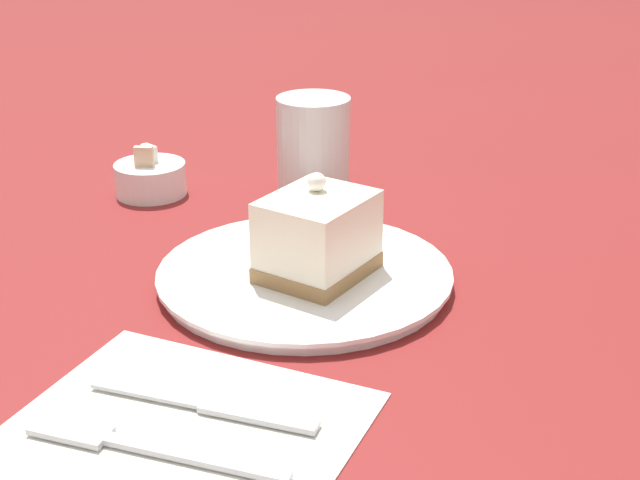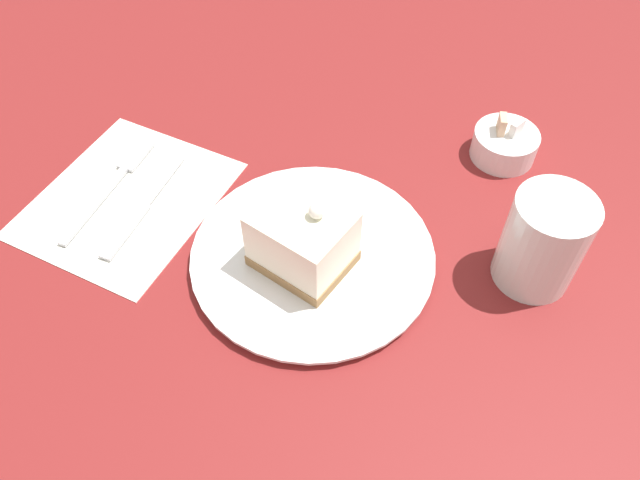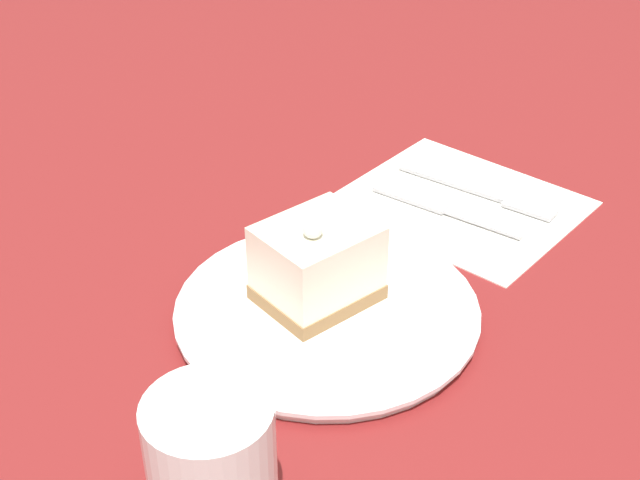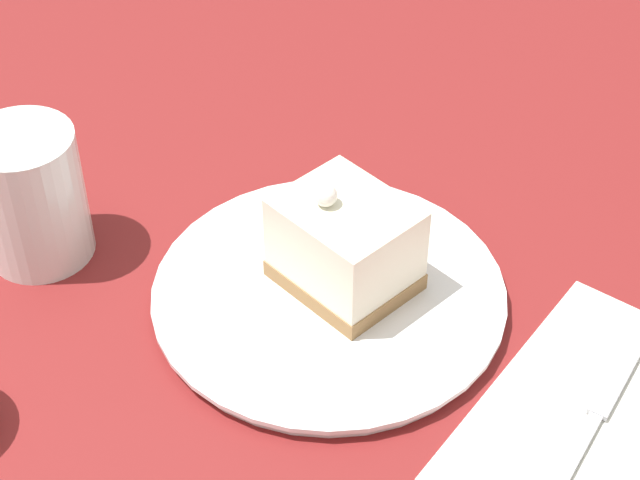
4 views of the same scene
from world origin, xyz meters
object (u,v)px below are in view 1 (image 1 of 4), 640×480
Objects in this scene: cake_slice at (318,236)px; drinking_glass at (313,146)px; fork at (134,444)px; sugar_bowl at (150,178)px; plate at (305,275)px; knife at (223,409)px.

drinking_glass is at bearing 34.81° from cake_slice.
fork is 2.29× the size of sugar_bowl.
plate is 3.32× the size of sugar_bowl.
knife is at bearing -166.64° from drinking_glass.
sugar_bowl is 0.73× the size of drinking_glass.
cake_slice is 0.24m from drinking_glass.
fork is at bearing -172.19° from drinking_glass.
plate is at bearing -4.85° from fork.
plate is 0.21m from knife.
fork is 0.48m from drinking_glass.
drinking_glass is (0.22, 0.09, 0.00)m from cake_slice.
sugar_bowl is 0.18m from drinking_glass.
knife is at bearing -142.93° from sugar_bowl.
drinking_glass reaches higher than fork.
fork is at bearing -173.06° from cake_slice.
sugar_bowl is at bearing 34.64° from knife.
sugar_bowl is (0.15, 0.25, -0.03)m from cake_slice.
plate reaches higher than fork.
drinking_glass reaches higher than plate.
fork is 0.46m from sugar_bowl.
plate reaches higher than knife.
plate is 1.45× the size of fork.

